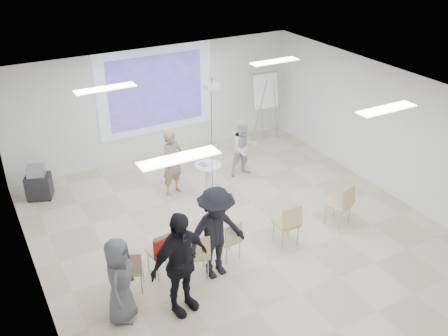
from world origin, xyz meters
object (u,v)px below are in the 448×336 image
chair_left_inner (197,253)px  flipchart_easel (266,90)px  chair_left_mid (163,250)px  chair_right_inner (289,222)px  audience_mid (216,228)px  chair_far_left (131,268)px  chair_center (230,238)px  player_left (172,159)px  audience_left (179,257)px  player_right (244,145)px  av_cart (39,183)px  laptop (196,252)px  chair_right_far (342,203)px  audience_outer (119,276)px  pedestal_table (208,176)px

chair_left_inner → flipchart_easel: size_ratio=0.46×
chair_left_mid → chair_right_inner: bearing=-14.2°
audience_mid → chair_far_left: bearing=163.1°
chair_far_left → audience_mid: (1.53, -0.31, 0.52)m
audience_mid → chair_center: bearing=24.8°
player_left → audience_mid: size_ratio=0.87×
chair_far_left → chair_right_inner: chair_right_inner is taller
chair_center → chair_left_mid: bearing=164.4°
chair_center → audience_left: (-1.39, -0.78, 0.60)m
player_right → flipchart_easel: bearing=48.8°
chair_far_left → av_cart: bearing=125.8°
chair_far_left → chair_center: (1.97, -0.05, -0.02)m
laptop → audience_left: bearing=62.9°
player_right → chair_left_inner: size_ratio=1.73×
chair_left_mid → flipchart_easel: size_ratio=0.48×
chair_far_left → chair_left_mid: size_ratio=0.89×
chair_left_mid → chair_right_far: chair_left_mid is taller
chair_right_far → laptop: bearing=162.5°
player_left → audience_left: size_ratio=0.82×
chair_right_inner → av_cart: chair_right_inner is taller
audience_left → audience_outer: audience_left is taller
chair_far_left → audience_left: (0.58, -0.83, 0.58)m
chair_left_inner → av_cart: bearing=128.3°
player_right → chair_right_far: player_right is taller
chair_right_far → chair_left_inner: bearing=164.2°
chair_center → flipchart_easel: size_ratio=0.41×
chair_right_far → audience_outer: 5.01m
chair_far_left → flipchart_easel: flipchart_easel is taller
chair_left_mid → av_cart: 4.29m
chair_center → chair_right_inner: (1.25, -0.15, 0.06)m
chair_left_mid → av_cart: bearing=103.3°
player_right → laptop: (-2.82, -2.96, -0.31)m
chair_far_left → av_cart: (-0.80, 4.16, -0.14)m
player_right → audience_left: 5.04m
chair_center → chair_right_inner: size_ratio=0.90×
chair_center → chair_right_inner: bearing=-14.7°
chair_left_mid → chair_right_inner: 2.58m
laptop → audience_outer: (-1.55, -0.41, 0.36)m
player_left → av_cart: 3.19m
chair_right_inner → chair_right_far: (1.41, 0.03, 0.01)m
laptop → audience_mid: 0.66m
player_right → audience_outer: 5.52m
pedestal_table → av_cart: bearing=154.8°
chair_far_left → audience_outer: audience_outer is taller
audience_mid → player_left: bearing=75.1°
chair_right_far → audience_left: 4.14m
av_cart → flipchart_easel: bearing=23.0°
laptop → chair_right_inner: bearing=-168.4°
player_right → audience_mid: size_ratio=0.79×
chair_left_mid → chair_right_inner: (2.56, -0.33, -0.02)m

